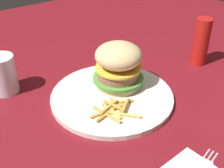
# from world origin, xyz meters

# --- Properties ---
(ground_plane) EXTENTS (1.60, 1.60, 0.00)m
(ground_plane) POSITION_xyz_m (0.00, 0.00, 0.00)
(ground_plane) COLOR maroon
(plate) EXTENTS (0.29, 0.29, 0.01)m
(plate) POSITION_xyz_m (0.03, -0.03, 0.01)
(plate) COLOR silver
(plate) RESTS_ON ground_plane
(sandwich) EXTENTS (0.12, 0.12, 0.11)m
(sandwich) POSITION_xyz_m (-0.01, -0.06, 0.07)
(sandwich) COLOR tan
(sandwich) RESTS_ON plate
(fries_pile) EXTENTS (0.11, 0.09, 0.01)m
(fries_pile) POSITION_xyz_m (0.06, 0.03, 0.02)
(fries_pile) COLOR gold
(fries_pile) RESTS_ON plate
(drink_glass) EXTENTS (0.06, 0.06, 0.10)m
(drink_glass) POSITION_xyz_m (0.22, -0.20, 0.04)
(drink_glass) COLOR silver
(drink_glass) RESTS_ON ground_plane
(ketchup_bottle) EXTENTS (0.04, 0.04, 0.13)m
(ketchup_bottle) POSITION_xyz_m (-0.28, -0.04, 0.07)
(ketchup_bottle) COLOR #B21914
(ketchup_bottle) RESTS_ON ground_plane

